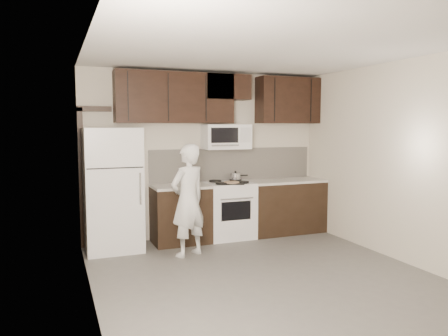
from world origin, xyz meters
TOP-DOWN VIEW (x-y plane):
  - floor at (0.00, 0.00)m, footprint 4.50×4.50m
  - back_wall at (0.00, 2.25)m, footprint 4.00×0.00m
  - ceiling at (0.00, 0.00)m, footprint 4.50×4.50m
  - counter_run at (0.60, 1.94)m, footprint 2.95×0.64m
  - stove at (0.30, 1.94)m, footprint 0.76×0.66m
  - backsplash at (0.50, 2.24)m, footprint 2.90×0.02m
  - upper_cabinets at (0.21, 2.08)m, footprint 3.48×0.35m
  - microwave at (0.30, 2.06)m, footprint 0.76×0.42m
  - refrigerator at (-1.55, 1.89)m, footprint 0.80×0.76m
  - door_trim at (-1.92, 2.21)m, footprint 0.50×0.08m
  - saucepan at (0.48, 2.09)m, footprint 0.31×0.18m
  - baking_tray at (0.28, 1.76)m, footprint 0.42×0.35m
  - pizza at (0.28, 1.76)m, footprint 0.30×0.30m
  - person at (-0.61, 1.22)m, footprint 0.68×0.58m

SIDE VIEW (x-z plane):
  - floor at x=0.00m, z-range 0.00..0.00m
  - counter_run at x=0.60m, z-range 0.00..0.91m
  - stove at x=0.30m, z-range -0.01..0.93m
  - person at x=-0.61m, z-range 0.00..1.58m
  - refrigerator at x=-1.55m, z-range 0.00..1.80m
  - baking_tray at x=0.28m, z-range 0.91..0.93m
  - pizza at x=0.28m, z-range 0.93..0.95m
  - saucepan at x=0.48m, z-range 0.89..1.06m
  - backsplash at x=0.50m, z-range 0.91..1.45m
  - door_trim at x=-1.92m, z-range 0.19..2.31m
  - back_wall at x=0.00m, z-range -0.65..3.35m
  - microwave at x=0.30m, z-range 1.45..1.85m
  - upper_cabinets at x=0.21m, z-range 1.89..2.67m
  - ceiling at x=0.00m, z-range 2.70..2.70m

